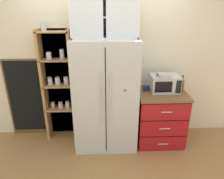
{
  "coord_description": "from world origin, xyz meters",
  "views": [
    {
      "loc": [
        -0.02,
        -2.92,
        2.13
      ],
      "look_at": [
        0.1,
        0.02,
        0.95
      ],
      "focal_mm": 33.07,
      "sensor_mm": 36.0,
      "label": 1
    }
  ],
  "objects_px": {
    "bottle_amber": "(182,84)",
    "chalkboard_menu": "(26,98)",
    "microwave": "(165,83)",
    "refrigerator": "(106,95)",
    "coffee_maker": "(163,83)",
    "mug_charcoal": "(163,90)",
    "bottle_clear": "(163,85)",
    "mug_navy": "(146,88)"
  },
  "relations": [
    {
      "from": "bottle_amber",
      "to": "chalkboard_menu",
      "type": "xyz_separation_m",
      "value": [
        -2.56,
        0.25,
        -0.31
      ]
    },
    {
      "from": "microwave",
      "to": "chalkboard_menu",
      "type": "xyz_separation_m",
      "value": [
        -2.28,
        0.24,
        -0.33
      ]
    },
    {
      "from": "mug_charcoal",
      "to": "bottle_amber",
      "type": "distance_m",
      "value": 0.33
    },
    {
      "from": "bottle_clear",
      "to": "chalkboard_menu",
      "type": "bearing_deg",
      "value": 172.54
    },
    {
      "from": "coffee_maker",
      "to": "bottle_amber",
      "type": "height_order",
      "value": "coffee_maker"
    },
    {
      "from": "mug_navy",
      "to": "mug_charcoal",
      "type": "height_order",
      "value": "mug_charcoal"
    },
    {
      "from": "refrigerator",
      "to": "coffee_maker",
      "type": "distance_m",
      "value": 0.9
    },
    {
      "from": "microwave",
      "to": "chalkboard_menu",
      "type": "bearing_deg",
      "value": 173.92
    },
    {
      "from": "microwave",
      "to": "bottle_amber",
      "type": "height_order",
      "value": "microwave"
    },
    {
      "from": "coffee_maker",
      "to": "bottle_amber",
      "type": "distance_m",
      "value": 0.33
    },
    {
      "from": "refrigerator",
      "to": "mug_charcoal",
      "type": "height_order",
      "value": "refrigerator"
    },
    {
      "from": "mug_charcoal",
      "to": "bottle_amber",
      "type": "relative_size",
      "value": 0.45
    },
    {
      "from": "microwave",
      "to": "mug_navy",
      "type": "height_order",
      "value": "microwave"
    },
    {
      "from": "microwave",
      "to": "bottle_amber",
      "type": "xyz_separation_m",
      "value": [
        0.28,
        -0.01,
        -0.02
      ]
    },
    {
      "from": "mug_navy",
      "to": "chalkboard_menu",
      "type": "bearing_deg",
      "value": 173.9
    },
    {
      "from": "coffee_maker",
      "to": "refrigerator",
      "type": "bearing_deg",
      "value": -178.28
    },
    {
      "from": "microwave",
      "to": "bottle_clear",
      "type": "bearing_deg",
      "value": -131.09
    },
    {
      "from": "refrigerator",
      "to": "bottle_clear",
      "type": "xyz_separation_m",
      "value": [
        0.89,
        0.02,
        0.15
      ]
    },
    {
      "from": "microwave",
      "to": "mug_navy",
      "type": "relative_size",
      "value": 3.56
    },
    {
      "from": "refrigerator",
      "to": "mug_charcoal",
      "type": "distance_m",
      "value": 0.89
    },
    {
      "from": "coffee_maker",
      "to": "microwave",
      "type": "bearing_deg",
      "value": 43.94
    },
    {
      "from": "microwave",
      "to": "chalkboard_menu",
      "type": "distance_m",
      "value": 2.32
    },
    {
      "from": "coffee_maker",
      "to": "mug_navy",
      "type": "height_order",
      "value": "coffee_maker"
    },
    {
      "from": "refrigerator",
      "to": "mug_charcoal",
      "type": "xyz_separation_m",
      "value": [
        0.89,
        -0.01,
        0.06
      ]
    },
    {
      "from": "mug_charcoal",
      "to": "chalkboard_menu",
      "type": "relative_size",
      "value": 0.09
    },
    {
      "from": "refrigerator",
      "to": "bottle_amber",
      "type": "bearing_deg",
      "value": 2.84
    },
    {
      "from": "bottle_amber",
      "to": "bottle_clear",
      "type": "height_order",
      "value": "bottle_clear"
    },
    {
      "from": "bottle_clear",
      "to": "mug_charcoal",
      "type": "bearing_deg",
      "value": -86.42
    },
    {
      "from": "coffee_maker",
      "to": "bottle_clear",
      "type": "xyz_separation_m",
      "value": [
        0.0,
        -0.01,
        -0.03
      ]
    },
    {
      "from": "bottle_amber",
      "to": "bottle_clear",
      "type": "distance_m",
      "value": 0.32
    },
    {
      "from": "coffee_maker",
      "to": "mug_navy",
      "type": "distance_m",
      "value": 0.28
    },
    {
      "from": "refrigerator",
      "to": "coffee_maker",
      "type": "relative_size",
      "value": 5.56
    },
    {
      "from": "bottle_clear",
      "to": "chalkboard_menu",
      "type": "height_order",
      "value": "chalkboard_menu"
    },
    {
      "from": "refrigerator",
      "to": "microwave",
      "type": "distance_m",
      "value": 0.94
    },
    {
      "from": "microwave",
      "to": "bottle_amber",
      "type": "relative_size",
      "value": 1.72
    },
    {
      "from": "chalkboard_menu",
      "to": "bottle_clear",
      "type": "bearing_deg",
      "value": -7.46
    },
    {
      "from": "bottle_amber",
      "to": "bottle_clear",
      "type": "bearing_deg",
      "value": -172.68
    },
    {
      "from": "mug_navy",
      "to": "mug_charcoal",
      "type": "distance_m",
      "value": 0.27
    },
    {
      "from": "bottle_amber",
      "to": "chalkboard_menu",
      "type": "distance_m",
      "value": 2.59
    },
    {
      "from": "microwave",
      "to": "chalkboard_menu",
      "type": "height_order",
      "value": "chalkboard_menu"
    },
    {
      "from": "bottle_amber",
      "to": "chalkboard_menu",
      "type": "bearing_deg",
      "value": 174.39
    },
    {
      "from": "bottle_clear",
      "to": "coffee_maker",
      "type": "bearing_deg",
      "value": 90.0
    }
  ]
}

